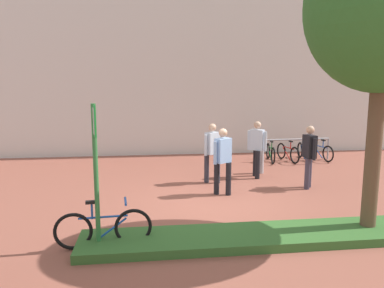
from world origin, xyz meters
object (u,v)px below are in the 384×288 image
bollard_steel (261,159)px  person_shirt_blue (223,157)px  parking_sign_post (95,156)px  person_suited_dark (309,153)px  person_shirt_white (212,149)px  person_casual_tan (257,146)px  bike_rack_cluster (296,151)px  bike_at_sign (104,228)px

bollard_steel → person_shirt_blue: bearing=-128.6°
bollard_steel → parking_sign_post: bearing=-131.6°
person_suited_dark → person_shirt_blue: (-2.45, -0.30, 0.00)m
person_shirt_white → person_casual_tan: (1.45, 0.46, 0.00)m
bike_rack_cluster → person_shirt_blue: bearing=-132.5°
bollard_steel → person_shirt_white: person_shirt_white is taller
bike_rack_cluster → person_shirt_white: (-3.65, -2.73, 0.64)m
bike_rack_cluster → person_shirt_blue: (-3.59, -3.92, 0.64)m
bollard_steel → person_shirt_white: bearing=-151.7°
bike_rack_cluster → bollard_steel: size_ratio=2.95×
person_shirt_blue → person_casual_tan: (1.40, 1.65, 0.00)m
bike_at_sign → person_casual_tan: person_casual_tan is taller
parking_sign_post → bollard_steel: 6.87m
bike_at_sign → parking_sign_post: bearing=-135.6°
person_shirt_blue → bollard_steel: bearing=51.4°
bike_at_sign → bollard_steel: bollard_steel is taller
bike_at_sign → person_shirt_blue: (2.70, 2.84, 0.63)m
parking_sign_post → person_shirt_white: (2.72, 4.11, -0.66)m
person_shirt_blue → person_shirt_white: bearing=92.7°
bike_at_sign → bollard_steel: bearing=48.5°
person_shirt_white → person_shirt_blue: same height
person_shirt_blue → person_casual_tan: 2.16m
bollard_steel → person_casual_tan: person_casual_tan is taller
person_casual_tan → person_shirt_white: bearing=-162.4°
bollard_steel → bike_at_sign: bearing=-131.5°
bollard_steel → bike_rack_cluster: bearing=43.4°
bike_rack_cluster → person_casual_tan: (-2.19, -2.27, 0.64)m
person_shirt_blue → person_casual_tan: size_ratio=1.00×
person_suited_dark → person_shirt_white: bearing=160.5°
bike_at_sign → bike_rack_cluster: size_ratio=0.63×
person_casual_tan → bollard_steel: bearing=57.7°
person_shirt_blue → person_casual_tan: same height
person_casual_tan → bike_at_sign: bearing=-132.4°
bike_rack_cluster → person_casual_tan: person_casual_tan is taller
bike_at_sign → person_shirt_white: 4.86m
person_shirt_white → bollard_steel: bearing=28.3°
parking_sign_post → person_shirt_blue: bearing=46.4°
bike_rack_cluster → person_casual_tan: bearing=-134.0°
person_suited_dark → person_shirt_blue: size_ratio=1.00×
bollard_steel → person_shirt_white: (-1.76, -0.95, 0.53)m
bollard_steel → person_shirt_blue: person_shirt_blue is taller
bike_rack_cluster → person_suited_dark: (-1.14, -3.61, 0.64)m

